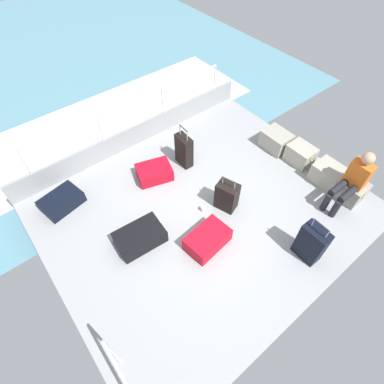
# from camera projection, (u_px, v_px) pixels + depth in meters

# --- Properties ---
(ground_plane) EXTENTS (4.40, 5.20, 0.06)m
(ground_plane) POSITION_uv_depth(u_px,v_px,m) (205.00, 209.00, 5.31)
(ground_plane) COLOR #939699
(gunwale_port) EXTENTS (0.06, 5.20, 0.45)m
(gunwale_port) POSITION_uv_depth(u_px,v_px,m) (137.00, 134.00, 6.19)
(gunwale_port) COLOR #939699
(gunwale_port) RESTS_ON ground_plane
(railing_port) EXTENTS (0.04, 4.20, 1.02)m
(railing_port) POSITION_uv_depth(u_px,v_px,m) (132.00, 111.00, 5.76)
(railing_port) COLOR silver
(railing_port) RESTS_ON ground_plane
(sea_wake) EXTENTS (12.00, 12.00, 0.01)m
(sea_wake) POSITION_uv_depth(u_px,v_px,m) (108.00, 122.00, 7.33)
(sea_wake) COLOR #598C9E
(sea_wake) RESTS_ON ground_plane
(cargo_crate_0) EXTENTS (0.59, 0.43, 0.36)m
(cargo_crate_0) POSITION_uv_depth(u_px,v_px,m) (276.00, 140.00, 6.13)
(cargo_crate_0) COLOR gray
(cargo_crate_0) RESTS_ON ground_plane
(cargo_crate_1) EXTENTS (0.53, 0.39, 0.36)m
(cargo_crate_1) POSITION_uv_depth(u_px,v_px,m) (300.00, 154.00, 5.88)
(cargo_crate_1) COLOR #9E9989
(cargo_crate_1) RESTS_ON ground_plane
(cargo_crate_2) EXTENTS (0.56, 0.44, 0.37)m
(cargo_crate_2) POSITION_uv_depth(u_px,v_px,m) (328.00, 174.00, 5.54)
(cargo_crate_2) COLOR #9E9989
(cargo_crate_2) RESTS_ON ground_plane
(cargo_crate_3) EXTENTS (0.53, 0.40, 0.38)m
(cargo_crate_3) POSITION_uv_depth(u_px,v_px,m) (350.00, 189.00, 5.31)
(cargo_crate_3) COLOR gray
(cargo_crate_3) RESTS_ON ground_plane
(passenger_seated) EXTENTS (0.34, 0.66, 1.08)m
(passenger_seated) POSITION_uv_depth(u_px,v_px,m) (352.00, 180.00, 4.95)
(passenger_seated) COLOR orange
(passenger_seated) RESTS_ON ground_plane
(suitcase_0) EXTENTS (0.59, 0.75, 0.21)m
(suitcase_0) POSITION_uv_depth(u_px,v_px,m) (62.00, 201.00, 5.25)
(suitcase_0) COLOR black
(suitcase_0) RESTS_ON ground_plane
(suitcase_1) EXTENTS (0.40, 0.24, 0.83)m
(suitcase_1) POSITION_uv_depth(u_px,v_px,m) (311.00, 243.00, 4.47)
(suitcase_1) COLOR black
(suitcase_1) RESTS_ON ground_plane
(suitcase_2) EXTENTS (0.42, 0.36, 0.69)m
(suitcase_2) POSITION_uv_depth(u_px,v_px,m) (227.00, 196.00, 5.11)
(suitcase_2) COLOR black
(suitcase_2) RESTS_ON ground_plane
(suitcase_3) EXTENTS (0.37, 0.20, 0.87)m
(suitcase_3) POSITION_uv_depth(u_px,v_px,m) (184.00, 151.00, 5.74)
(suitcase_3) COLOR black
(suitcase_3) RESTS_ON ground_plane
(suitcase_4) EXTENTS (0.54, 0.78, 0.25)m
(suitcase_4) POSITION_uv_depth(u_px,v_px,m) (140.00, 237.00, 4.78)
(suitcase_4) COLOR black
(suitcase_4) RESTS_ON ground_plane
(suitcase_5) EXTENTS (0.62, 0.73, 0.25)m
(suitcase_5) POSITION_uv_depth(u_px,v_px,m) (154.00, 172.00, 5.66)
(suitcase_5) COLOR #B70C1E
(suitcase_5) RESTS_ON ground_plane
(suitcase_6) EXTENTS (0.52, 0.73, 0.26)m
(suitcase_6) POSITION_uv_depth(u_px,v_px,m) (207.00, 239.00, 4.75)
(suitcase_6) COLOR #B70C1E
(suitcase_6) RESTS_ON ground_plane
(paper_cup) EXTENTS (0.08, 0.08, 0.10)m
(paper_cup) POSITION_uv_depth(u_px,v_px,m) (203.00, 209.00, 5.22)
(paper_cup) COLOR white
(paper_cup) RESTS_ON ground_plane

